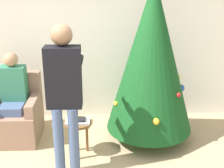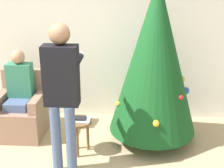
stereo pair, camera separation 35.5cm
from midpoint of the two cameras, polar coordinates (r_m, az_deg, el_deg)
wall_back at (r=5.00m, az=-3.52°, el=8.77°), size 8.00×0.06×2.70m
christmas_tree at (r=4.22m, az=10.28°, el=4.74°), size 1.21×1.21×2.29m
armchair at (r=4.82m, az=-14.07°, el=-5.09°), size 0.68×0.73×0.93m
person_seated at (r=4.65m, az=-14.54°, el=-1.05°), size 0.36×0.46×1.27m
person_standing at (r=3.53m, az=-6.37°, el=-0.61°), size 0.41×0.57×1.81m
side_stool at (r=4.16m, az=-3.69°, el=-7.76°), size 0.36×0.36×0.48m
laptop at (r=4.12m, az=-3.72°, el=-6.56°), size 0.32×0.20×0.02m
book at (r=4.11m, az=-3.73°, el=-6.28°), size 0.20×0.12×0.02m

